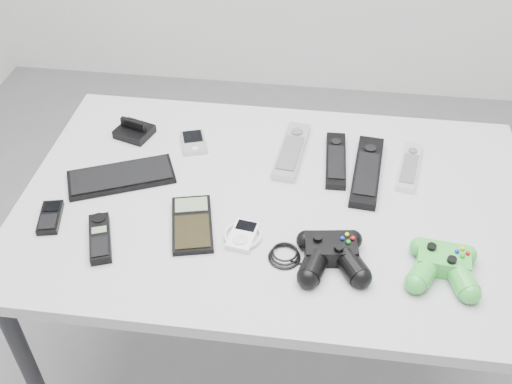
# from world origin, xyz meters

# --- Properties ---
(floor) EXTENTS (3.50, 3.50, 0.00)m
(floor) POSITION_xyz_m (0.00, 0.00, 0.00)
(floor) COLOR slate
(floor) RESTS_ON ground
(desk) EXTENTS (1.20, 0.77, 0.81)m
(desk) POSITION_xyz_m (-0.05, -0.10, 0.74)
(desk) COLOR #A0A0A3
(desk) RESTS_ON floor
(pda_keyboard) EXTENTS (0.28, 0.20, 0.02)m
(pda_keyboard) POSITION_xyz_m (-0.43, -0.07, 0.81)
(pda_keyboard) COLOR black
(pda_keyboard) RESTS_ON desk
(dock_bracket) EXTENTS (0.11, 0.10, 0.05)m
(dock_bracket) POSITION_xyz_m (-0.45, 0.11, 0.83)
(dock_bracket) COLOR black
(dock_bracket) RESTS_ON desk
(pda) EXTENTS (0.09, 0.11, 0.02)m
(pda) POSITION_xyz_m (-0.28, 0.09, 0.81)
(pda) COLOR #A6A7AD
(pda) RESTS_ON desk
(remote_silver_a) EXTENTS (0.08, 0.23, 0.03)m
(remote_silver_a) POSITION_xyz_m (-0.03, 0.08, 0.82)
(remote_silver_a) COLOR #A6A7AD
(remote_silver_a) RESTS_ON desk
(remote_black_a) EXTENTS (0.06, 0.21, 0.02)m
(remote_black_a) POSITION_xyz_m (0.09, 0.06, 0.82)
(remote_black_a) COLOR black
(remote_black_a) RESTS_ON desk
(remote_black_b) EXTENTS (0.09, 0.27, 0.03)m
(remote_black_b) POSITION_xyz_m (0.16, 0.02, 0.82)
(remote_black_b) COLOR black
(remote_black_b) RESTS_ON desk
(remote_silver_b) EXTENTS (0.08, 0.19, 0.02)m
(remote_silver_b) POSITION_xyz_m (0.27, 0.06, 0.81)
(remote_silver_b) COLOR silver
(remote_silver_b) RESTS_ON desk
(mobile_phone) EXTENTS (0.07, 0.11, 0.02)m
(mobile_phone) POSITION_xyz_m (-0.55, -0.23, 0.81)
(mobile_phone) COLOR black
(mobile_phone) RESTS_ON desk
(cordless_handset) EXTENTS (0.09, 0.15, 0.02)m
(cordless_handset) POSITION_xyz_m (-0.41, -0.29, 0.82)
(cordless_handset) COLOR black
(cordless_handset) RESTS_ON desk
(calculator) EXTENTS (0.13, 0.19, 0.02)m
(calculator) POSITION_xyz_m (-0.22, -0.21, 0.81)
(calculator) COLOR black
(calculator) RESTS_ON desk
(mp3_player) EXTENTS (0.10, 0.10, 0.02)m
(mp3_player) POSITION_xyz_m (-0.11, -0.23, 0.81)
(mp3_player) COLOR white
(mp3_player) RESTS_ON desk
(controller_black) EXTENTS (0.28, 0.20, 0.05)m
(controller_black) POSITION_xyz_m (0.09, -0.28, 0.83)
(controller_black) COLOR black
(controller_black) RESTS_ON desk
(controller_green) EXTENTS (0.16, 0.17, 0.05)m
(controller_green) POSITION_xyz_m (0.32, -0.28, 0.83)
(controller_green) COLOR green
(controller_green) RESTS_ON desk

